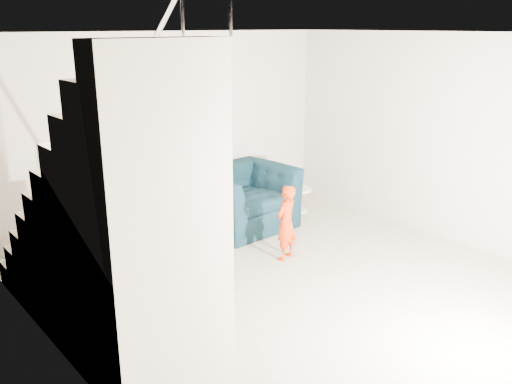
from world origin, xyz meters
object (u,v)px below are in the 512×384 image
Objects in this scene: armchair at (243,198)px; side_table at (299,196)px; staircase at (114,245)px; toddler at (286,223)px.

armchair is 1.12m from side_table.
side_table is 4.16m from staircase.
toddler is at bearing -105.80° from armchair.
side_table is at bearing 22.37° from staircase.
side_table is 0.10× the size of staircase.
staircase reaches higher than armchair.
armchair is 3.59× the size of side_table.
armchair reaches higher than side_table.
staircase reaches higher than toddler.
staircase is at bearing -157.63° from side_table.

